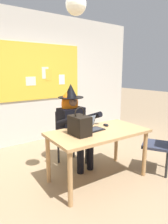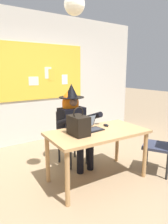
{
  "view_description": "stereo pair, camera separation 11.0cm",
  "coord_description": "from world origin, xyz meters",
  "px_view_note": "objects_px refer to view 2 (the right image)",
  "views": [
    {
      "loc": [
        -1.68,
        -2.1,
        1.6
      ],
      "look_at": [
        0.1,
        0.29,
        0.96
      ],
      "focal_mm": 32.18,
      "sensor_mm": 36.0,
      "label": 1
    },
    {
      "loc": [
        -1.59,
        -2.17,
        1.6
      ],
      "look_at": [
        0.1,
        0.29,
        0.96
      ],
      "focal_mm": 32.18,
      "sensor_mm": 36.0,
      "label": 2
    }
  ],
  "objects_px": {
    "handbag": "(78,125)",
    "chair_extra_corner": "(163,142)",
    "laptop": "(91,126)",
    "chair_at_desk": "(70,134)",
    "person_costumed": "(74,120)",
    "computer_mouse": "(106,125)",
    "desk_main": "(98,137)"
  },
  "relations": [
    {
      "from": "handbag",
      "to": "chair_extra_corner",
      "type": "height_order",
      "value": "handbag"
    },
    {
      "from": "handbag",
      "to": "laptop",
      "type": "bearing_deg",
      "value": 20.55
    },
    {
      "from": "chair_at_desk",
      "to": "laptop",
      "type": "relative_size",
      "value": 3.0
    },
    {
      "from": "person_costumed",
      "to": "handbag",
      "type": "xyz_separation_m",
      "value": [
        -0.3,
        -0.59,
        0.09
      ]
    },
    {
      "from": "computer_mouse",
      "to": "handbag",
      "type": "height_order",
      "value": "handbag"
    },
    {
      "from": "person_costumed",
      "to": "laptop",
      "type": "height_order",
      "value": "person_costumed"
    },
    {
      "from": "chair_extra_corner",
      "to": "handbag",
      "type": "bearing_deg",
      "value": 40.51
    },
    {
      "from": "desk_main",
      "to": "person_costumed",
      "type": "xyz_separation_m",
      "value": [
        -0.02,
        0.61,
        0.13
      ]
    },
    {
      "from": "desk_main",
      "to": "laptop",
      "type": "relative_size",
      "value": 4.79
    },
    {
      "from": "handbag",
      "to": "chair_extra_corner",
      "type": "bearing_deg",
      "value": -19.63
    },
    {
      "from": "computer_mouse",
      "to": "chair_extra_corner",
      "type": "bearing_deg",
      "value": -38.14
    },
    {
      "from": "chair_extra_corner",
      "to": "person_costumed",
      "type": "bearing_deg",
      "value": 12.82
    },
    {
      "from": "computer_mouse",
      "to": "chair_extra_corner",
      "type": "distance_m",
      "value": 0.92
    },
    {
      "from": "laptop",
      "to": "chair_extra_corner",
      "type": "distance_m",
      "value": 1.16
    },
    {
      "from": "computer_mouse",
      "to": "handbag",
      "type": "relative_size",
      "value": 0.28
    },
    {
      "from": "chair_at_desk",
      "to": "chair_extra_corner",
      "type": "relative_size",
      "value": 1.0
    },
    {
      "from": "computer_mouse",
      "to": "chair_extra_corner",
      "type": "height_order",
      "value": "chair_extra_corner"
    },
    {
      "from": "handbag",
      "to": "computer_mouse",
      "type": "bearing_deg",
      "value": 10.75
    },
    {
      "from": "desk_main",
      "to": "handbag",
      "type": "height_order",
      "value": "handbag"
    },
    {
      "from": "chair_at_desk",
      "to": "desk_main",
      "type": "bearing_deg",
      "value": -2.65
    },
    {
      "from": "chair_at_desk",
      "to": "handbag",
      "type": "relative_size",
      "value": 2.4
    },
    {
      "from": "desk_main",
      "to": "handbag",
      "type": "relative_size",
      "value": 3.84
    },
    {
      "from": "laptop",
      "to": "chair_extra_corner",
      "type": "xyz_separation_m",
      "value": [
        0.97,
        -0.56,
        -0.28
      ]
    },
    {
      "from": "laptop",
      "to": "person_costumed",
      "type": "bearing_deg",
      "value": 85.6
    },
    {
      "from": "laptop",
      "to": "computer_mouse",
      "type": "xyz_separation_m",
      "value": [
        0.29,
        0.0,
        -0.03
      ]
    },
    {
      "from": "chair_extra_corner",
      "to": "laptop",
      "type": "bearing_deg",
      "value": 30.44
    },
    {
      "from": "person_costumed",
      "to": "computer_mouse",
      "type": "relative_size",
      "value": 13.21
    },
    {
      "from": "desk_main",
      "to": "laptop",
      "type": "height_order",
      "value": "laptop"
    },
    {
      "from": "person_costumed",
      "to": "handbag",
      "type": "relative_size",
      "value": 3.63
    },
    {
      "from": "chair_at_desk",
      "to": "computer_mouse",
      "type": "relative_size",
      "value": 8.73
    },
    {
      "from": "person_costumed",
      "to": "chair_extra_corner",
      "type": "bearing_deg",
      "value": 40.34
    },
    {
      "from": "chair_at_desk",
      "to": "person_costumed",
      "type": "distance_m",
      "value": 0.3
    }
  ]
}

